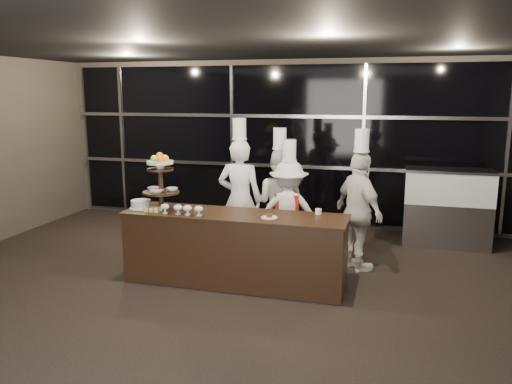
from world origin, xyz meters
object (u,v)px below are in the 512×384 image
(buffet_counter, at_px, (235,248))
(chef_c, at_px, (289,211))
(chef_a, at_px, (240,198))
(chef_d, at_px, (359,211))
(layer_cake, at_px, (141,204))
(display_stand, at_px, (161,177))
(chef_b, at_px, (279,202))
(display_case, at_px, (447,204))

(buffet_counter, bearing_deg, chef_c, 64.08)
(chef_a, xyz_separation_m, chef_d, (1.71, -0.04, -0.07))
(layer_cake, bearing_deg, display_stand, 10.38)
(chef_b, height_order, chef_d, chef_d)
(display_case, height_order, chef_d, chef_d)
(layer_cake, bearing_deg, chef_d, 19.46)
(chef_a, bearing_deg, display_stand, -128.91)
(layer_cake, xyz_separation_m, chef_d, (2.75, 0.97, -0.13))
(buffet_counter, relative_size, display_case, 2.12)
(display_case, bearing_deg, chef_a, -153.53)
(chef_d, bearing_deg, chef_a, 178.79)
(display_stand, relative_size, layer_cake, 2.48)
(chef_a, relative_size, chef_c, 1.16)
(layer_cake, bearing_deg, chef_a, 43.95)
(chef_b, bearing_deg, display_case, 26.06)
(display_stand, distance_m, chef_c, 1.89)
(chef_b, bearing_deg, chef_a, -151.63)
(layer_cake, relative_size, chef_d, 0.15)
(chef_b, bearing_deg, buffet_counter, -103.39)
(display_case, distance_m, chef_d, 1.99)
(chef_c, distance_m, chef_d, 1.00)
(layer_cake, height_order, display_case, display_case)
(chef_b, xyz_separation_m, chef_c, (0.19, -0.24, -0.07))
(layer_cake, bearing_deg, buffet_counter, 2.25)
(chef_a, bearing_deg, layer_cake, -136.05)
(chef_d, bearing_deg, buffet_counter, -148.05)
(buffet_counter, bearing_deg, display_case, 41.57)
(layer_cake, bearing_deg, display_case, 31.76)
(display_stand, height_order, chef_d, chef_d)
(chef_b, relative_size, chef_c, 1.08)
(chef_c, bearing_deg, buffet_counter, -115.92)
(buffet_counter, relative_size, layer_cake, 9.47)
(chef_c, bearing_deg, display_case, 32.42)
(display_stand, bearing_deg, chef_c, 33.99)
(chef_b, bearing_deg, display_stand, -136.25)
(buffet_counter, bearing_deg, display_stand, -179.99)
(layer_cake, xyz_separation_m, display_case, (4.03, 2.49, -0.29))
(display_stand, bearing_deg, buffet_counter, 0.01)
(display_stand, relative_size, chef_c, 0.42)
(buffet_counter, bearing_deg, chef_a, 103.30)
(display_case, relative_size, chef_b, 0.70)
(display_case, bearing_deg, layer_cake, -148.24)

